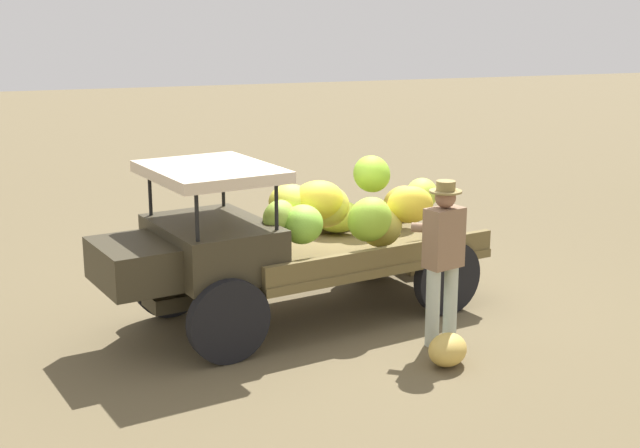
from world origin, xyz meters
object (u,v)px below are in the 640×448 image
at_px(truck, 288,238).
at_px(loose_banana_bunch, 448,350).
at_px(wooden_crate, 414,255).
at_px(farmer, 443,252).

height_order(truck, loose_banana_bunch, truck).
distance_m(truck, wooden_crate, 2.68).
relative_size(truck, farmer, 2.62).
height_order(wooden_crate, loose_banana_bunch, wooden_crate).
xyz_separation_m(wooden_crate, loose_banana_bunch, (1.08, 3.12, -0.04)).
bearing_deg(wooden_crate, farmer, 71.10).
relative_size(truck, wooden_crate, 7.93).
distance_m(farmer, loose_banana_bunch, 1.04).
distance_m(truck, farmer, 1.80).
xyz_separation_m(farmer, loose_banana_bunch, (0.21, 0.57, -0.85)).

